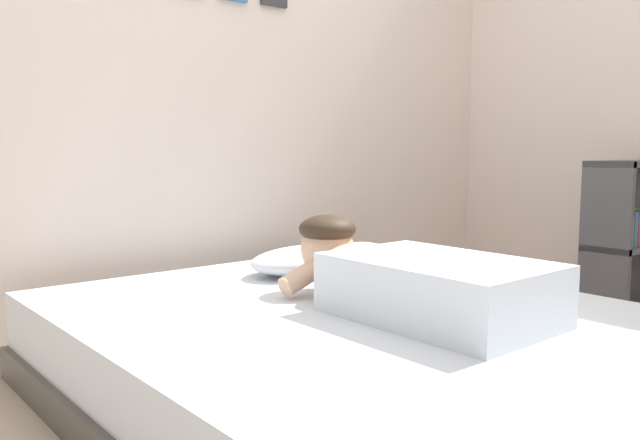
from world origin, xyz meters
TOP-DOWN VIEW (x-y plane):
  - ground_plane at (0.00, 0.00)m, footprint 11.64×11.64m
  - back_wall at (0.00, 1.35)m, footprint 3.82×0.12m
  - bed at (-0.17, 0.15)m, footprint 1.59×2.01m
  - pillow at (0.09, 0.72)m, footprint 0.52×0.32m
  - person_lying at (-0.06, 0.06)m, footprint 0.43×0.92m
  - coffee_cup at (0.10, 0.56)m, footprint 0.12×0.09m
  - cell_phone at (0.16, -0.29)m, footprint 0.07×0.14m
  - bookshelf at (1.59, 0.13)m, footprint 0.45×0.24m

SIDE VIEW (x-z plane):
  - ground_plane at x=0.00m, z-range 0.00..0.00m
  - bed at x=-0.17m, z-range 0.00..0.30m
  - cell_phone at x=0.16m, z-range 0.31..0.31m
  - coffee_cup at x=0.10m, z-range 0.31..0.38m
  - pillow at x=0.09m, z-range 0.31..0.42m
  - bookshelf at x=1.59m, z-range 0.01..0.76m
  - person_lying at x=-0.06m, z-range 0.28..0.55m
  - back_wall at x=0.00m, z-range 0.00..2.50m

